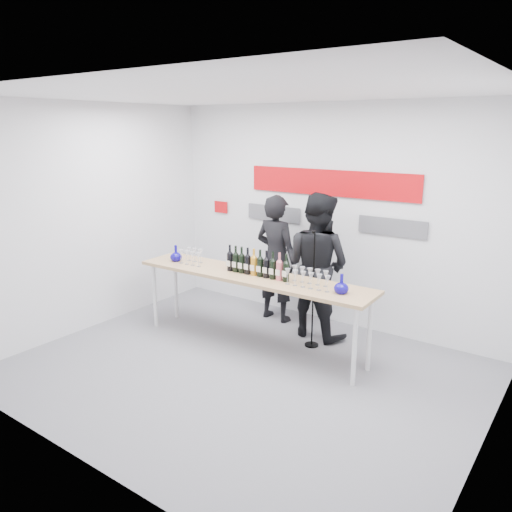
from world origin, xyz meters
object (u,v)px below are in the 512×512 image
at_px(presenter_left, 276,258).
at_px(mic_stand, 312,312).
at_px(tasting_table, 251,280).
at_px(presenter_right, 317,266).

height_order(presenter_left, mic_stand, presenter_left).
relative_size(tasting_table, presenter_right, 1.66).
relative_size(presenter_right, mic_stand, 1.26).
height_order(tasting_table, presenter_right, presenter_right).
xyz_separation_m(presenter_left, mic_stand, (0.88, -0.51, -0.44)).
relative_size(tasting_table, mic_stand, 2.10).
bearing_deg(tasting_table, presenter_left, 104.15).
xyz_separation_m(tasting_table, mic_stand, (0.61, 0.45, -0.41)).
bearing_deg(tasting_table, presenter_right, 58.73).
height_order(tasting_table, presenter_left, presenter_left).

